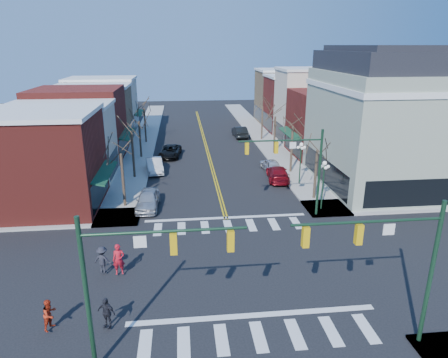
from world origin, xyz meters
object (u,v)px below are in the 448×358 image
object	(u,v)px
car_left_near	(148,200)
car_right_near	(278,173)
pedestrian_red_a	(119,259)
pedestrian_red_b	(50,314)
car_left_mid	(155,165)
car_left_far	(170,151)
pedestrian_dark_b	(103,260)
victorian_corner	(389,118)
lamppost_corner	(324,177)
car_right_mid	(271,165)
lamppost_midblock	(301,156)
car_right_far	(240,132)
pedestrian_dark_a	(106,312)

from	to	relation	value
car_left_near	car_right_near	world-z (taller)	car_left_near
pedestrian_red_a	pedestrian_red_b	size ratio (longest dim) A/B	1.21
car_left_mid	car_left_near	bearing A→B (deg)	-97.80
car_left_far	pedestrian_red_a	size ratio (longest dim) A/B	2.63
pedestrian_red_b	pedestrian_dark_b	xyz separation A→B (m)	(1.64, 4.90, 0.06)
car_right_near	pedestrian_red_b	bearing A→B (deg)	59.42
victorian_corner	car_left_far	xyz separation A→B (m)	(-21.30, 12.49, -5.95)
lamppost_corner	car_left_far	distance (m)	22.72
lamppost_corner	car_right_mid	distance (m)	11.88
victorian_corner	lamppost_midblock	distance (m)	9.10
car_left_near	pedestrian_red_a	distance (m)	10.57
lamppost_midblock	car_right_far	bearing A→B (deg)	97.01
lamppost_midblock	pedestrian_dark_a	distance (m)	25.26
pedestrian_dark_a	car_left_near	bearing A→B (deg)	112.17
lamppost_midblock	car_right_far	world-z (taller)	lamppost_midblock
pedestrian_red_a	car_left_near	bearing A→B (deg)	79.39
car_right_mid	car_right_far	size ratio (longest dim) A/B	0.79
lamppost_midblock	pedestrian_red_b	size ratio (longest dim) A/B	2.71
pedestrian_dark_a	car_right_near	bearing A→B (deg)	83.03
lamppost_corner	car_left_far	world-z (taller)	lamppost_corner
car_right_far	pedestrian_red_b	bearing A→B (deg)	66.76
car_right_near	car_right_far	distance (m)	20.54
car_right_near	lamppost_midblock	bearing A→B (deg)	144.17
victorian_corner	car_left_near	size ratio (longest dim) A/B	3.12
pedestrian_dark_a	car_right_far	bearing A→B (deg)	98.62
victorian_corner	pedestrian_red_b	distance (m)	33.20
car_left_near	car_right_far	distance (m)	29.20
lamppost_corner	lamppost_midblock	bearing A→B (deg)	90.00
pedestrian_red_a	car_right_mid	bearing A→B (deg)	50.11
lamppost_corner	pedestrian_dark_b	world-z (taller)	lamppost_corner
car_left_far	car_left_near	bearing A→B (deg)	-88.58
lamppost_midblock	pedestrian_dark_a	xyz separation A→B (m)	(-15.50, -19.85, -1.99)
lamppost_midblock	pedestrian_dark_a	bearing A→B (deg)	-127.99
car_left_near	pedestrian_dark_b	bearing A→B (deg)	-98.27
lamppost_midblock	car_right_mid	size ratio (longest dim) A/B	1.09
lamppost_midblock	car_right_near	bearing A→B (deg)	137.19
car_left_mid	car_right_far	size ratio (longest dim) A/B	0.93
car_right_mid	car_right_far	world-z (taller)	car_right_far
lamppost_midblock	pedestrian_red_a	distance (m)	21.70
lamppost_midblock	pedestrian_dark_b	xyz separation A→B (m)	(-16.56, -14.76, -1.95)
car_right_near	car_right_mid	size ratio (longest dim) A/B	1.27
car_left_far	pedestrian_red_b	world-z (taller)	pedestrian_red_b
car_left_near	pedestrian_dark_b	world-z (taller)	pedestrian_dark_b
car_left_mid	pedestrian_dark_a	bearing A→B (deg)	-99.80
car_left_near	car_left_mid	world-z (taller)	car_left_near
lamppost_midblock	car_right_near	distance (m)	3.32
car_left_mid	car_right_mid	bearing A→B (deg)	-11.65
victorian_corner	car_right_near	distance (m)	11.91
car_left_mid	pedestrian_red_b	xyz separation A→B (m)	(-3.60, -25.54, 0.18)
lamppost_corner	car_right_near	world-z (taller)	lamppost_corner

